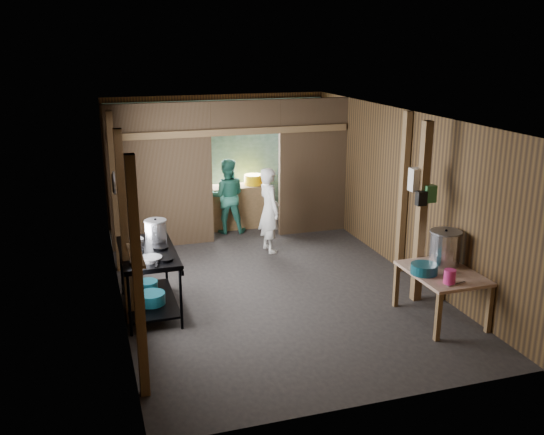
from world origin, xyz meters
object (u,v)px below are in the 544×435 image
object	(u,v)px
gas_range	(149,281)
stock_pot	(445,249)
stove_pot_large	(156,231)
yellow_tub	(253,180)
pink_bucket	(450,277)
prep_table	(441,295)
cook	(269,210)

from	to	relation	value
gas_range	stock_pot	bearing A→B (deg)	-17.26
stove_pot_large	yellow_tub	bearing A→B (deg)	53.15
stove_pot_large	pink_bucket	distance (m)	4.05
gas_range	stock_pot	xyz separation A→B (m)	(3.87, -1.20, 0.46)
stove_pot_large	pink_bucket	size ratio (longest dim) A/B	1.78
stock_pot	prep_table	bearing A→B (deg)	-124.26
gas_range	cook	size ratio (longest dim) A/B	1.00
gas_range	yellow_tub	size ratio (longest dim) A/B	4.16
gas_range	stove_pot_large	bearing A→B (deg)	66.37
pink_bucket	stove_pot_large	bearing A→B (deg)	147.17
gas_range	stock_pot	world-z (taller)	stock_pot
pink_bucket	yellow_tub	distance (m)	5.39
stock_pot	stove_pot_large	bearing A→B (deg)	156.73
yellow_tub	cook	xyz separation A→B (m)	(-0.16, -1.58, -0.19)
cook	gas_range	bearing A→B (deg)	121.62
prep_table	cook	distance (m)	3.63
stove_pot_large	yellow_tub	xyz separation A→B (m)	(2.31, 3.08, -0.08)
gas_range	cook	xyz separation A→B (m)	(2.32, 1.89, 0.31)
stove_pot_large	yellow_tub	world-z (taller)	stove_pot_large
gas_range	prep_table	distance (m)	3.98
yellow_tub	stove_pot_large	bearing A→B (deg)	-126.85
stock_pot	yellow_tub	xyz separation A→B (m)	(-1.39, 4.67, 0.04)
stove_pot_large	stock_pot	xyz separation A→B (m)	(3.70, -1.59, -0.12)
gas_range	cook	bearing A→B (deg)	39.11
stove_pot_large	yellow_tub	distance (m)	3.85
stock_pot	yellow_tub	size ratio (longest dim) A/B	1.38
stove_pot_large	stock_pot	world-z (taller)	stove_pot_large
pink_bucket	yellow_tub	size ratio (longest dim) A/B	0.50
stove_pot_large	prep_table	bearing A→B (deg)	-27.28
prep_table	pink_bucket	xyz separation A→B (m)	(-0.14, -0.37, 0.43)
cook	pink_bucket	bearing A→B (deg)	-168.86
prep_table	stove_pot_large	distance (m)	4.04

